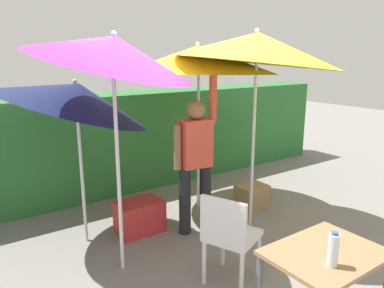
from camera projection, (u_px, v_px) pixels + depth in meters
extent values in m
plane|color=gray|center=(207.00, 241.00, 4.21)|extent=(24.00, 24.00, 0.00)
cube|color=#2D7033|center=(124.00, 141.00, 5.80)|extent=(8.00, 0.70, 1.52)
cylinder|color=silver|center=(198.00, 143.00, 4.98)|extent=(0.04, 0.04, 1.85)
cone|color=yellow|center=(198.00, 60.00, 4.72)|extent=(2.08, 2.08, 0.48)
sphere|color=silver|center=(198.00, 44.00, 4.68)|extent=(0.05, 0.05, 0.05)
cylinder|color=silver|center=(118.00, 174.00, 3.45)|extent=(0.04, 0.04, 2.00)
cone|color=purple|center=(113.00, 51.00, 3.21)|extent=(1.58, 1.53, 0.76)
sphere|color=silver|center=(114.00, 33.00, 3.21)|extent=(0.05, 0.05, 0.05)
cylinder|color=silver|center=(253.00, 149.00, 4.37)|extent=(0.04, 0.04, 2.01)
cone|color=yellow|center=(257.00, 48.00, 4.11)|extent=(1.96, 1.94, 0.59)
sphere|color=silver|center=(257.00, 30.00, 4.08)|extent=(0.05, 0.05, 0.05)
cylinder|color=silver|center=(82.00, 178.00, 4.06)|extent=(0.04, 0.04, 1.53)
cone|color=#19234C|center=(76.00, 96.00, 3.88)|extent=(1.68, 1.64, 0.86)
sphere|color=silver|center=(75.00, 81.00, 3.89)|extent=(0.05, 0.05, 0.05)
cylinder|color=black|center=(205.00, 197.00, 4.45)|extent=(0.14, 0.14, 0.82)
cylinder|color=black|center=(185.00, 201.00, 4.32)|extent=(0.14, 0.14, 0.82)
cube|color=#E04C38|center=(195.00, 143.00, 4.23)|extent=(0.38, 0.26, 0.56)
sphere|color=#8C6647|center=(195.00, 110.00, 4.13)|extent=(0.22, 0.22, 0.22)
cylinder|color=#E04C38|center=(213.00, 99.00, 4.21)|extent=(0.10, 0.10, 0.56)
cylinder|color=#8C6647|center=(178.00, 147.00, 4.13)|extent=(0.10, 0.10, 0.52)
cylinder|color=silver|center=(258.00, 255.00, 3.50)|extent=(0.04, 0.04, 0.44)
cylinder|color=silver|center=(223.00, 245.00, 3.70)|extent=(0.04, 0.04, 0.44)
cylinder|color=silver|center=(242.00, 275.00, 3.19)|extent=(0.04, 0.04, 0.44)
cylinder|color=silver|center=(204.00, 262.00, 3.39)|extent=(0.04, 0.04, 0.44)
cube|color=silver|center=(232.00, 235.00, 3.39)|extent=(0.58, 0.58, 0.05)
cube|color=silver|center=(223.00, 221.00, 3.17)|extent=(0.21, 0.42, 0.40)
cube|color=red|center=(140.00, 216.00, 4.41)|extent=(0.53, 0.38, 0.39)
cube|color=#9E7A4C|center=(252.00, 196.00, 5.15)|extent=(0.41, 0.32, 0.32)
cylinder|color=#4C4C51|center=(322.00, 268.00, 3.03)|extent=(0.04, 0.04, 0.74)
cube|color=#99724C|center=(326.00, 254.00, 2.53)|extent=(0.80, 0.60, 0.03)
cylinder|color=silver|center=(333.00, 250.00, 2.33)|extent=(0.07, 0.07, 0.22)
cylinder|color=#2D60B7|center=(335.00, 233.00, 2.30)|extent=(0.04, 0.04, 0.02)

